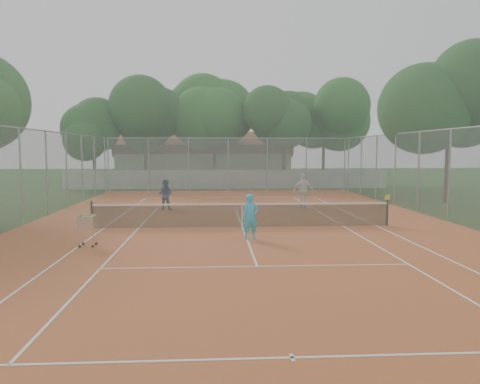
{
  "coord_description": "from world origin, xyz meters",
  "views": [
    {
      "loc": [
        -1.17,
        -18.54,
        3.11
      ],
      "look_at": [
        0.0,
        1.5,
        1.3
      ],
      "focal_mm": 35.0,
      "sensor_mm": 36.0,
      "label": 1
    }
  ],
  "objects": [
    {
      "name": "player_near",
      "position": [
        0.12,
        -2.68,
        0.81
      ],
      "size": [
        0.66,
        0.52,
        1.59
      ],
      "primitive_type": "imported",
      "rotation": [
        0.0,
        0.0,
        0.27
      ],
      "color": "#1BAEE6",
      "rests_on": "court_pad"
    },
    {
      "name": "court_pad",
      "position": [
        0.0,
        0.0,
        0.01
      ],
      "size": [
        18.0,
        34.0,
        0.02
      ],
      "primitive_type": "cube",
      "color": "#C15425",
      "rests_on": "ground"
    },
    {
      "name": "tropical_trees",
      "position": [
        0.0,
        22.0,
        5.0
      ],
      "size": [
        29.0,
        19.0,
        10.0
      ],
      "primitive_type": "cube",
      "color": "#0D330C",
      "rests_on": "ground"
    },
    {
      "name": "player_far_left",
      "position": [
        -3.63,
        5.61,
        0.81
      ],
      "size": [
        0.87,
        0.74,
        1.57
      ],
      "primitive_type": "imported",
      "rotation": [
        0.0,
        0.0,
        2.94
      ],
      "color": "#1A1D4F",
      "rests_on": "court_pad"
    },
    {
      "name": "ground",
      "position": [
        0.0,
        0.0,
        0.0
      ],
      "size": [
        120.0,
        120.0,
        0.0
      ],
      "primitive_type": "plane",
      "color": "#14350E",
      "rests_on": "ground"
    },
    {
      "name": "boundary_wall",
      "position": [
        0.0,
        19.0,
        0.75
      ],
      "size": [
        26.0,
        0.3,
        1.5
      ],
      "primitive_type": "cube",
      "color": "silver",
      "rests_on": "ground"
    },
    {
      "name": "ball_hopper",
      "position": [
        -5.17,
        -3.56,
        0.57
      ],
      "size": [
        0.61,
        0.61,
        1.1
      ],
      "primitive_type": "cube",
      "rotation": [
        0.0,
        0.0,
        0.17
      ],
      "color": "silver",
      "rests_on": "court_pad"
    },
    {
      "name": "perimeter_fence",
      "position": [
        0.0,
        0.0,
        2.0
      ],
      "size": [
        18.0,
        34.0,
        4.0
      ],
      "primitive_type": "cube",
      "color": "slate",
      "rests_on": "ground"
    },
    {
      "name": "tennis_net",
      "position": [
        0.0,
        0.0,
        0.51
      ],
      "size": [
        11.88,
        0.1,
        0.98
      ],
      "primitive_type": "cube",
      "color": "black",
      "rests_on": "court_pad"
    },
    {
      "name": "clubhouse",
      "position": [
        -2.0,
        29.0,
        2.2
      ],
      "size": [
        16.4,
        9.0,
        4.4
      ],
      "primitive_type": "cube",
      "color": "beige",
      "rests_on": "ground"
    },
    {
      "name": "court_lines",
      "position": [
        0.0,
        0.0,
        0.02
      ],
      "size": [
        10.98,
        23.78,
        0.01
      ],
      "primitive_type": "cube",
      "color": "white",
      "rests_on": "court_pad"
    },
    {
      "name": "player_far_right",
      "position": [
        3.62,
        5.89,
        0.94
      ],
      "size": [
        1.11,
        0.52,
        1.85
      ],
      "primitive_type": "imported",
      "rotation": [
        0.0,
        0.0,
        3.21
      ],
      "color": "silver",
      "rests_on": "court_pad"
    }
  ]
}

